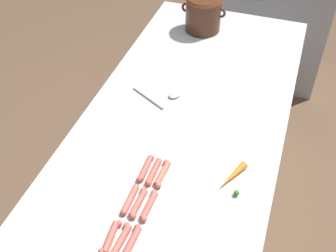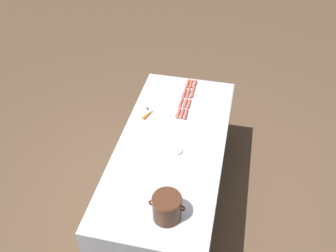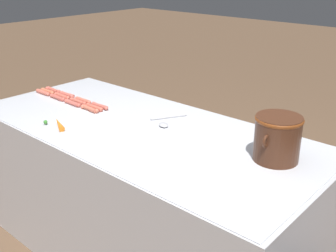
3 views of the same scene
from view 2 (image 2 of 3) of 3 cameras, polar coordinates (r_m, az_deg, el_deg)
ground_plane at (r=3.94m, az=0.42°, el=-11.45°), size 20.00×20.00×0.00m
griddle_counter at (r=3.61m, az=0.46°, el=-7.43°), size 0.93×2.07×0.84m
hot_dog_0 at (r=3.99m, az=4.08°, el=6.31°), size 0.04×0.15×0.03m
hot_dog_1 at (r=3.86m, az=3.67°, el=4.95°), size 0.04×0.15×0.03m
hot_dog_2 at (r=3.72m, az=3.18°, el=3.38°), size 0.03×0.15×0.03m
hot_dog_3 at (r=3.59m, az=2.71°, el=1.78°), size 0.03×0.15×0.03m
hot_dog_4 at (r=3.99m, az=3.46°, el=6.39°), size 0.04×0.15×0.03m
hot_dog_5 at (r=3.86m, az=3.08°, el=5.03°), size 0.03×0.15×0.03m
hot_dog_6 at (r=3.73m, az=2.64°, el=3.50°), size 0.03×0.15×0.03m
hot_dog_7 at (r=3.60m, az=2.13°, el=1.93°), size 0.03×0.15×0.03m
hot_dog_8 at (r=4.00m, az=2.98°, el=6.48°), size 0.03×0.15×0.03m
hot_dog_9 at (r=3.86m, az=2.51°, el=5.06°), size 0.03×0.15×0.03m
hot_dog_10 at (r=3.73m, az=1.99°, el=3.58°), size 0.03×0.15×0.03m
hot_dog_11 at (r=3.60m, az=1.55°, el=1.99°), size 0.03×0.15×0.03m
bean_pot at (r=2.72m, az=-0.17°, el=-12.09°), size 0.27×0.22×0.21m
serving_spoon at (r=3.23m, az=2.47°, el=-3.76°), size 0.25×0.16×0.02m
carrot at (r=3.60m, az=-2.95°, el=1.93°), size 0.10×0.17×0.03m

